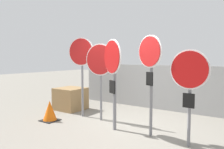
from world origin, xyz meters
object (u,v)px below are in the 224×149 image
object	(u,v)px
stop_sign_0	(81,58)
stop_sign_2	(113,68)
stop_sign_4	(189,77)
traffic_cone_0	(50,111)
stop_sign_3	(150,63)
storage_crate	(71,99)
stop_sign_1	(100,64)

from	to	relation	value
stop_sign_0	stop_sign_2	xyz separation A→B (m)	(1.45, -0.47, -0.23)
stop_sign_4	traffic_cone_0	world-z (taller)	stop_sign_4
stop_sign_0	stop_sign_3	bearing A→B (deg)	-20.12
stop_sign_2	stop_sign_4	xyz separation A→B (m)	(1.80, -0.01, -0.13)
stop_sign_0	storage_crate	distance (m)	1.74
traffic_cone_0	stop_sign_4	bearing A→B (deg)	5.36
stop_sign_1	stop_sign_2	bearing A→B (deg)	-38.67
stop_sign_1	stop_sign_2	xyz separation A→B (m)	(0.74, -0.46, -0.06)
stop_sign_1	traffic_cone_0	bearing A→B (deg)	-152.08
stop_sign_2	stop_sign_3	size ratio (longest dim) A/B	0.98
storage_crate	stop_sign_0	bearing A→B (deg)	-26.42
storage_crate	stop_sign_1	bearing A→B (deg)	-16.36
stop_sign_2	stop_sign_3	xyz separation A→B (m)	(0.92, 0.11, 0.14)
stop_sign_1	storage_crate	world-z (taller)	stop_sign_1
stop_sign_1	stop_sign_4	world-z (taller)	stop_sign_1
stop_sign_1	traffic_cone_0	world-z (taller)	stop_sign_1
stop_sign_1	traffic_cone_0	xyz separation A→B (m)	(-1.16, -0.81, -1.30)
stop_sign_0	traffic_cone_0	size ratio (longest dim) A/B	4.17
stop_sign_1	stop_sign_3	xyz separation A→B (m)	(1.66, -0.35, 0.08)
stop_sign_0	stop_sign_3	size ratio (longest dim) A/B	1.04
stop_sign_1	stop_sign_4	xyz separation A→B (m)	(2.54, -0.46, -0.19)
stop_sign_4	storage_crate	world-z (taller)	stop_sign_4
stop_sign_1	traffic_cone_0	distance (m)	1.92
stop_sign_0	stop_sign_1	bearing A→B (deg)	-12.55
stop_sign_0	storage_crate	world-z (taller)	stop_sign_0
stop_sign_2	traffic_cone_0	bearing A→B (deg)	-141.03
stop_sign_0	stop_sign_4	xyz separation A→B (m)	(3.25, -0.48, -0.37)
stop_sign_3	traffic_cone_0	distance (m)	3.17
stop_sign_4	storage_crate	distance (m)	4.42
stop_sign_0	stop_sign_2	size ratio (longest dim) A/B	1.07
stop_sign_4	traffic_cone_0	bearing A→B (deg)	-170.92
stop_sign_0	stop_sign_4	bearing A→B (deg)	-19.71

